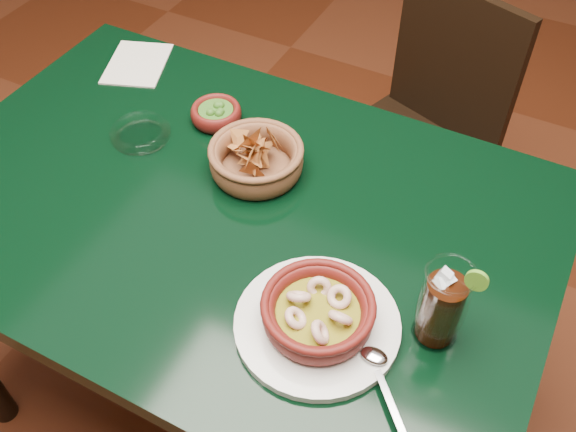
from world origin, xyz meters
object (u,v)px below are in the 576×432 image
at_px(dining_table, 230,239).
at_px(cola_drink, 442,306).
at_px(shrimp_plate, 318,315).
at_px(chip_basket, 256,159).
at_px(dining_chair, 418,134).

height_order(dining_table, cola_drink, cola_drink).
xyz_separation_m(shrimp_plate, chip_basket, (-0.26, 0.27, 0.00)).
bearing_deg(dining_table, shrimp_plate, -31.16).
distance_m(dining_chair, shrimp_plate, 0.92).
bearing_deg(shrimp_plate, chip_basket, 134.30).
relative_size(dining_table, shrimp_plate, 3.68).
relative_size(dining_table, dining_chair, 1.42).
bearing_deg(cola_drink, dining_chair, 108.37).
distance_m(dining_table, cola_drink, 0.47).
relative_size(dining_chair, shrimp_plate, 2.59).
distance_m(shrimp_plate, chip_basket, 0.37).
height_order(dining_chair, cola_drink, cola_drink).
height_order(shrimp_plate, cola_drink, cola_drink).
xyz_separation_m(dining_table, shrimp_plate, (0.27, -0.16, 0.13)).
relative_size(dining_table, cola_drink, 6.84).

